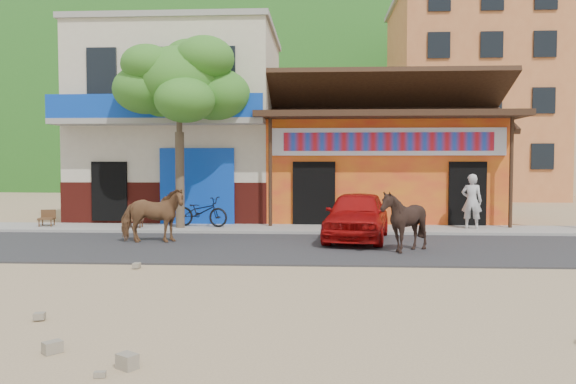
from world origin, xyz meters
The scene contains 16 objects.
ground centered at (0.00, 0.00, 0.00)m, with size 120.00×120.00×0.00m, color #9E825B.
road centered at (0.00, 2.50, 0.02)m, with size 60.00×5.00×0.04m, color #28282B.
sidewalk centered at (0.00, 6.00, 0.06)m, with size 60.00×2.00×0.12m, color gray.
dance_club centered at (2.00, 10.00, 1.80)m, with size 8.00×6.00×3.60m, color orange.
cafe_building centered at (-5.50, 10.00, 3.50)m, with size 7.00×6.00×7.00m, color beige.
apartment_front centered at (9.00, 24.00, 6.00)m, with size 9.00×9.00×12.00m, color #CC723F.
apartment_rear centered at (18.00, 30.00, 5.00)m, with size 8.00×8.00×10.00m, color tan.
hillside centered at (0.00, 70.00, 12.00)m, with size 100.00×40.00×24.00m, color #194C14.
tree centered at (-4.60, 5.80, 3.12)m, with size 3.00×3.00×6.00m, color #2D721E, non-canonical shape.
cow_tan centered at (-4.65, 3.01, 0.77)m, with size 0.79×1.73×1.46m, color brown.
cow_dark centered at (1.78, 1.77, 0.78)m, with size 1.19×1.34×1.48m, color black.
red_car centered at (0.82, 3.90, 0.71)m, with size 1.59×3.96×1.35m, color #A80C0C.
scooter centered at (-4.00, 6.11, 0.60)m, with size 0.64×1.83×0.96m, color black.
pedestrian centered at (4.50, 6.05, 0.97)m, with size 0.62×0.41×1.70m, color silver.
cafe_chair_left centered at (-6.00, 5.68, 0.60)m, with size 0.45×0.45×0.96m, color #4B2B19, non-canonical shape.
cafe_chair_right centered at (-9.00, 5.94, 0.61)m, with size 0.46×0.46×0.98m, color #502B1A, non-canonical shape.
Camera 1 is at (-0.22, -11.58, 2.17)m, focal length 35.00 mm.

